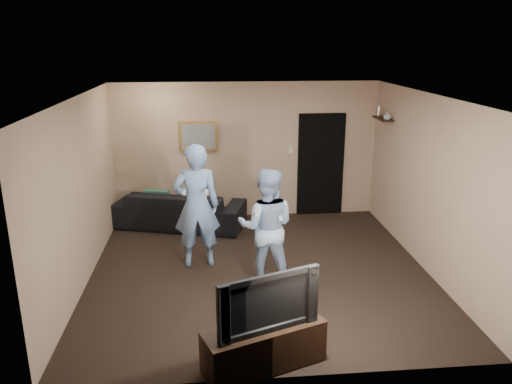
{
  "coord_description": "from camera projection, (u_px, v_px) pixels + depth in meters",
  "views": [
    {
      "loc": [
        -0.7,
        -6.81,
        3.34
      ],
      "look_at": [
        -0.02,
        0.3,
        1.15
      ],
      "focal_mm": 35.0,
      "sensor_mm": 36.0,
      "label": 1
    }
  ],
  "objects": [
    {
      "name": "tv_console",
      "position": [
        264.0,
        346.0,
        5.25
      ],
      "size": [
        1.36,
        0.85,
        0.46
      ],
      "primitive_type": "cube",
      "rotation": [
        0.0,
        0.0,
        0.36
      ],
      "color": "black",
      "rests_on": "ground"
    },
    {
      "name": "television",
      "position": [
        264.0,
        299.0,
        5.09
      ],
      "size": [
        1.1,
        0.54,
        0.65
      ],
      "primitive_type": "imported",
      "rotation": [
        0.0,
        0.0,
        0.36
      ],
      "color": "black",
      "rests_on": "tv_console"
    },
    {
      "name": "throw_pillow",
      "position": [
        157.0,
        202.0,
        9.15
      ],
      "size": [
        0.47,
        0.25,
        0.45
      ],
      "primitive_type": "cube",
      "rotation": [
        0.0,
        0.0,
        -0.25
      ],
      "color": "#1B513D",
      "rests_on": "sofa"
    },
    {
      "name": "wii_player_left",
      "position": [
        197.0,
        206.0,
        7.47
      ],
      "size": [
        0.71,
        0.53,
        1.9
      ],
      "color": "#7FA7DC",
      "rests_on": "ground"
    },
    {
      "name": "doorway",
      "position": [
        321.0,
        165.0,
        9.72
      ],
      "size": [
        0.9,
        0.06,
        2.0
      ],
      "primitive_type": "cube",
      "color": "black",
      "rests_on": "ground"
    },
    {
      "name": "shelf_figurine",
      "position": [
        379.0,
        111.0,
        9.07
      ],
      "size": [
        0.06,
        0.06,
        0.18
      ],
      "primitive_type": "cylinder",
      "color": "silver",
      "rests_on": "wall_shelf"
    },
    {
      "name": "wii_player_right",
      "position": [
        267.0,
        227.0,
        6.94
      ],
      "size": [
        0.92,
        0.78,
        1.68
      ],
      "color": "#92B2D5",
      "rests_on": "ground"
    },
    {
      "name": "painting_frame",
      "position": [
        199.0,
        136.0,
        9.33
      ],
      "size": [
        0.72,
        0.05,
        0.57
      ],
      "primitive_type": "cube",
      "color": "olive",
      "rests_on": "wall_back"
    },
    {
      "name": "wall_right",
      "position": [
        428.0,
        184.0,
        7.37
      ],
      "size": [
        0.04,
        5.0,
        2.6
      ],
      "primitive_type": "cube",
      "color": "tan",
      "rests_on": "ground"
    },
    {
      "name": "painting_canvas",
      "position": [
        199.0,
        137.0,
        9.31
      ],
      "size": [
        0.62,
        0.01,
        0.47
      ],
      "primitive_type": "cube",
      "color": "slate",
      "rests_on": "painting_frame"
    },
    {
      "name": "wall_back",
      "position": [
        246.0,
        151.0,
        9.53
      ],
      "size": [
        5.0,
        0.04,
        2.6
      ],
      "primitive_type": "cube",
      "color": "tan",
      "rests_on": "ground"
    },
    {
      "name": "wall_front",
      "position": [
        286.0,
        262.0,
        4.77
      ],
      "size": [
        5.0,
        0.04,
        2.6
      ],
      "primitive_type": "cube",
      "color": "tan",
      "rests_on": "ground"
    },
    {
      "name": "wall_left",
      "position": [
        81.0,
        193.0,
        6.92
      ],
      "size": [
        0.04,
        5.0,
        2.6
      ],
      "primitive_type": "cube",
      "color": "tan",
      "rests_on": "ground"
    },
    {
      "name": "sofa",
      "position": [
        181.0,
        209.0,
        9.23
      ],
      "size": [
        2.49,
        1.52,
        0.68
      ],
      "primitive_type": "imported",
      "rotation": [
        0.0,
        0.0,
        2.86
      ],
      "color": "black",
      "rests_on": "ground"
    },
    {
      "name": "light_switch",
      "position": [
        291.0,
        150.0,
        9.58
      ],
      "size": [
        0.08,
        0.02,
        0.12
      ],
      "primitive_type": "cube",
      "color": "silver",
      "rests_on": "wall_back"
    },
    {
      "name": "ceiling",
      "position": [
        260.0,
        96.0,
        6.77
      ],
      "size": [
        5.0,
        5.0,
        0.04
      ],
      "primitive_type": "cube",
      "color": "silver",
      "rests_on": "wall_back"
    },
    {
      "name": "wall_shelf",
      "position": [
        383.0,
        119.0,
        8.87
      ],
      "size": [
        0.2,
        0.6,
        0.03
      ],
      "primitive_type": "cube",
      "color": "black",
      "rests_on": "wall_right"
    },
    {
      "name": "ground",
      "position": [
        259.0,
        270.0,
        7.53
      ],
      "size": [
        5.0,
        5.0,
        0.0
      ],
      "primitive_type": "plane",
      "color": "black",
      "rests_on": "ground"
    },
    {
      "name": "shelf_vase",
      "position": [
        387.0,
        116.0,
        8.64
      ],
      "size": [
        0.15,
        0.15,
        0.14
      ],
      "primitive_type": "imported",
      "rotation": [
        0.0,
        0.0,
        0.16
      ],
      "color": "#BBBBC1",
      "rests_on": "wall_shelf"
    }
  ]
}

